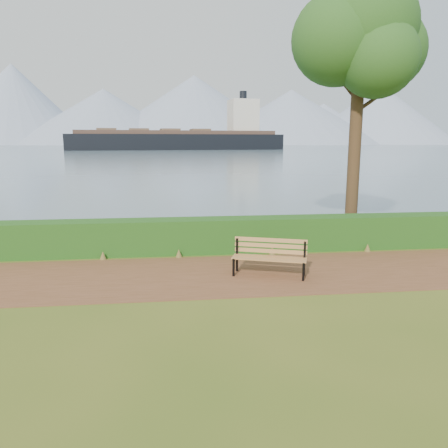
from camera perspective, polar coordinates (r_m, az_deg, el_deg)
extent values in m
plane|color=#405919|center=(10.58, 0.28, -7.09)|extent=(140.00, 140.00, 0.00)
cube|color=brown|center=(10.86, 0.09, -6.58)|extent=(40.00, 3.40, 0.01)
cube|color=#1D4A15|center=(12.95, -1.11, -1.46)|extent=(32.00, 0.85, 1.00)
cube|color=#3F5866|center=(270.02, -6.53, 10.05)|extent=(700.00, 510.00, 0.00)
cone|color=#8091AB|center=(443.47, -25.71, 13.88)|extent=(140.00, 140.00, 70.00)
cone|color=#8091AB|center=(409.76, -15.35, 13.34)|extent=(160.00, 160.00, 48.00)
cone|color=#8091AB|center=(416.46, -3.88, 14.60)|extent=(190.00, 190.00, 62.00)
cone|color=#8091AB|center=(425.37, 8.72, 13.62)|extent=(170.00, 170.00, 50.00)
cone|color=#8091AB|center=(466.42, 19.43, 13.38)|extent=(150.00, 150.00, 58.00)
cone|color=#8091AB|center=(440.31, -8.02, 12.56)|extent=(120.00, 120.00, 35.00)
cone|color=#8091AB|center=(460.84, 12.78, 12.63)|extent=(130.00, 130.00, 40.00)
cube|color=black|center=(10.65, 1.26, -5.71)|extent=(0.07, 0.07, 0.45)
cube|color=black|center=(11.01, 1.72, -4.06)|extent=(0.07, 0.07, 0.86)
cube|color=black|center=(10.80, 1.50, -4.40)|extent=(0.22, 0.51, 0.05)
cube|color=black|center=(10.47, 10.33, -6.19)|extent=(0.07, 0.07, 0.45)
cube|color=black|center=(10.83, 10.47, -4.49)|extent=(0.07, 0.07, 0.86)
cube|color=black|center=(10.62, 10.42, -4.85)|extent=(0.22, 0.51, 0.05)
cube|color=#AF7B44|center=(10.49, 5.80, -4.75)|extent=(1.72, 0.68, 0.03)
cube|color=#AF7B44|center=(10.61, 5.88, -4.57)|extent=(1.72, 0.68, 0.03)
cube|color=#AF7B44|center=(10.73, 5.96, -4.39)|extent=(1.72, 0.68, 0.03)
cube|color=#AF7B44|center=(10.85, 6.04, -4.22)|extent=(1.72, 0.68, 0.03)
cube|color=#AF7B44|center=(10.88, 6.09, -3.54)|extent=(1.71, 0.63, 0.10)
cube|color=#AF7B44|center=(10.85, 6.10, -2.82)|extent=(1.71, 0.63, 0.10)
cube|color=#AF7B44|center=(10.82, 6.12, -2.10)|extent=(1.71, 0.63, 0.10)
cylinder|color=#342015|center=(15.46, 16.83, 12.04)|extent=(0.41, 0.41, 7.41)
sphere|color=#1E4C19|center=(15.85, 17.49, 23.25)|extent=(3.50, 3.50, 3.50)
sphere|color=#1E4C19|center=(16.34, 20.20, 20.49)|extent=(2.68, 2.68, 2.68)
sphere|color=#1E4C19|center=(15.32, 14.58, 22.27)|extent=(2.88, 2.88, 2.88)
sphere|color=#1E4C19|center=(15.10, 19.44, 19.80)|extent=(2.47, 2.47, 2.47)
sphere|color=#1E4C19|center=(16.41, 15.29, 24.76)|extent=(2.26, 2.26, 2.26)
cylinder|color=#342015|center=(15.69, 18.61, 14.93)|extent=(1.08, 0.12, 0.81)
cylinder|color=#342015|center=(15.49, 15.49, 17.08)|extent=(0.84, 0.39, 0.74)
cube|color=black|center=(163.09, -6.08, 10.19)|extent=(78.86, 22.66, 7.79)
cube|color=#453229|center=(163.11, -6.11, 11.80)|extent=(72.51, 20.61, 1.34)
cube|color=silver|center=(168.81, 2.50, 13.85)|extent=(11.17, 10.45, 12.24)
cylinder|color=black|center=(169.35, 2.52, 16.30)|extent=(2.67, 2.67, 3.90)
cube|color=brown|center=(161.35, -15.10, 11.82)|extent=(7.61, 8.18, 0.89)
cube|color=brown|center=(161.67, -11.07, 11.99)|extent=(7.61, 8.18, 0.89)
cube|color=brown|center=(162.76, -7.07, 12.09)|extent=(7.61, 8.18, 0.89)
cube|color=brown|center=(164.59, -3.14, 12.14)|extent=(7.61, 8.18, 0.89)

